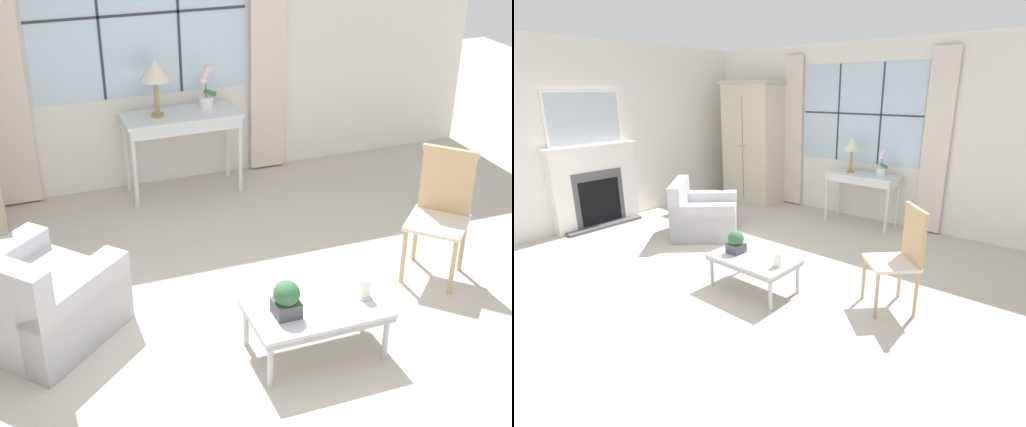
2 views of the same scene
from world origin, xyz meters
The scene contains 13 objects.
ground_plane centered at (0.00, 0.00, 0.00)m, with size 14.00×14.00×0.00m, color #BCB2A3.
wall_back_windowed centered at (0.00, 3.02, 1.40)m, with size 7.20×0.14×2.80m.
wall_left centered at (-3.03, 0.60, 1.40)m, with size 0.06×7.20×2.80m, color silver.
fireplace centered at (-2.91, -0.02, 0.72)m, with size 0.34×1.41×2.07m.
armoire centered at (-1.97, 2.66, 1.12)m, with size 1.16×0.65×2.23m.
console_table centered at (0.28, 2.70, 0.71)m, with size 1.12×0.49×0.81m.
table_lamp centered at (0.06, 2.70, 1.24)m, with size 0.29×0.29×0.54m.
potted_orchid centered at (0.55, 2.76, 0.97)m, with size 0.17×0.14×0.42m.
armchair_upholstered centered at (-1.31, 0.76, 0.27)m, with size 1.30×1.30×0.80m.
side_chair_wooden centered at (1.79, 0.53, 0.59)m, with size 0.62×0.62×1.03m.
coffee_table centered at (0.44, -0.09, 0.34)m, with size 0.92×0.56×0.38m.
potted_plant_small centered at (0.21, -0.12, 0.50)m, with size 0.17×0.17×0.25m.
pillar_candle centered at (0.78, -0.11, 0.45)m, with size 0.11×0.11×0.16m.
Camera 2 is at (3.03, -3.00, 2.07)m, focal length 28.00 mm.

